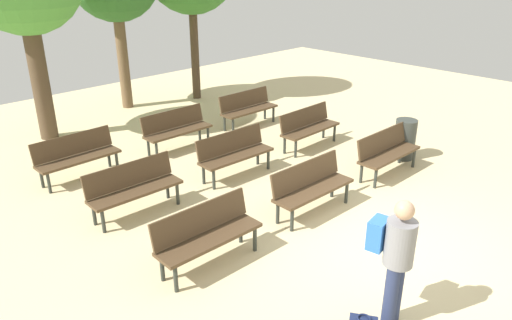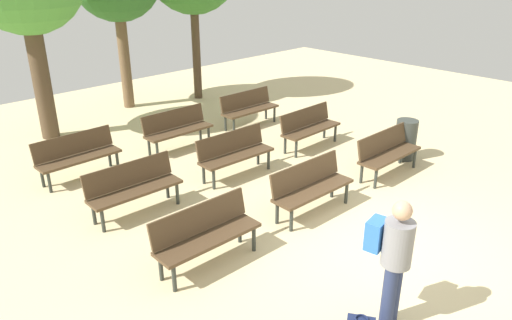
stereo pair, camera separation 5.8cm
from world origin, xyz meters
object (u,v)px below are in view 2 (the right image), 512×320
object	(u,v)px
bench_r2_c1	(177,127)
bench_r1_c1	(234,151)
bench_r2_c0	(77,154)
bench_r0_c1	(311,185)
bench_r1_c2	(309,126)
bench_r0_c0	(205,232)
bench_r1_c0	(133,186)
bench_r0_c2	(387,151)
bench_r2_c2	(249,107)
trash_bin	(406,140)
visitor_with_backpack	(393,257)

from	to	relation	value
bench_r2_c1	bench_r1_c1	bearing A→B (deg)	-90.30
bench_r2_c0	bench_r0_c1	bearing A→B (deg)	-61.91
bench_r1_c1	bench_r2_c0	xyz separation A→B (m)	(-2.28, 2.04, 0.00)
bench_r1_c2	bench_r0_c0	bearing A→B (deg)	-157.52
bench_r0_c1	bench_r1_c0	size ratio (longest dim) A/B	1.00
bench_r0_c0	bench_r0_c1	distance (m)	2.21
bench_r0_c2	bench_r2_c0	size ratio (longest dim) A/B	1.00
bench_r2_c0	bench_r2_c2	distance (m)	4.55
bench_r2_c1	bench_r2_c2	size ratio (longest dim) A/B	1.00
bench_r1_c1	bench_r1_c0	bearing A→B (deg)	-178.81
bench_r0_c2	bench_r2_c0	world-z (taller)	same
bench_r0_c0	bench_r1_c1	xyz separation A→B (m)	(2.29, 1.95, 0.00)
bench_r1_c2	trash_bin	xyz separation A→B (m)	(0.95, -1.89, -0.07)
bench_r1_c2	visitor_with_backpack	bearing A→B (deg)	-131.25
bench_r1_c1	bench_r2_c0	distance (m)	3.06
bench_r1_c0	bench_r1_c2	world-z (taller)	same
bench_r0_c1	bench_r2_c0	xyz separation A→B (m)	(-2.20, 4.04, 0.00)
bench_r1_c0	bench_r2_c1	bearing A→B (deg)	42.24
visitor_with_backpack	trash_bin	size ratio (longest dim) A/B	1.91
bench_r2_c0	bench_r0_c0	bearing A→B (deg)	-90.60
bench_r0_c1	trash_bin	bearing A→B (deg)	3.54
bench_r0_c1	bench_r0_c2	world-z (taller)	same
bench_r0_c1	bench_r1_c2	world-z (taller)	same
bench_r1_c2	trash_bin	world-z (taller)	bench_r1_c2
bench_r1_c1	bench_r2_c0	size ratio (longest dim) A/B	1.01
bench_r0_c0	bench_r2_c2	bearing A→B (deg)	42.65
bench_r2_c0	bench_r1_c1	bearing A→B (deg)	-42.33
visitor_with_backpack	trash_bin	distance (m)	5.36
visitor_with_backpack	bench_r0_c2	bearing A→B (deg)	-157.13
bench_r0_c0	bench_r1_c2	bearing A→B (deg)	24.82
bench_r0_c2	bench_r0_c1	bearing A→B (deg)	179.15
bench_r0_c0	bench_r1_c2	distance (m)	4.93
bench_r0_c1	bench_r1_c1	world-z (taller)	same
bench_r1_c1	visitor_with_backpack	xyz separation A→B (m)	(-1.52, -4.40, 0.43)
bench_r0_c1	bench_r1_c1	size ratio (longest dim) A/B	1.00
bench_r2_c1	bench_r1_c0	bearing A→B (deg)	-139.06
bench_r0_c0	bench_r2_c0	bearing A→B (deg)	91.58
bench_r0_c2	trash_bin	world-z (taller)	bench_r0_c2
bench_r1_c2	bench_r2_c1	distance (m)	2.97
bench_r0_c0	bench_r0_c2	size ratio (longest dim) A/B	1.00
bench_r2_c2	bench_r2_c1	bearing A→B (deg)	-178.01
bench_r0_c0	bench_r1_c1	size ratio (longest dim) A/B	1.00
bench_r2_c2	bench_r0_c1	bearing A→B (deg)	-119.22
bench_r0_c1	bench_r0_c0	bearing A→B (deg)	-179.69
bench_r2_c2	visitor_with_backpack	distance (m)	7.46
bench_r1_c0	bench_r0_c0	bearing A→B (deg)	-89.44
bench_r1_c0	trash_bin	world-z (taller)	bench_r1_c0
bench_r2_c2	trash_bin	xyz separation A→B (m)	(0.92, -3.91, -0.07)
bench_r2_c1	visitor_with_backpack	world-z (taller)	visitor_with_backpack
bench_r2_c2	visitor_with_backpack	world-z (taller)	visitor_with_backpack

